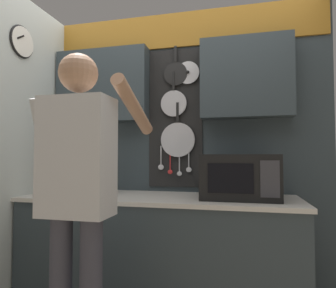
{
  "coord_description": "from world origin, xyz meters",
  "views": [
    {
      "loc": [
        0.6,
        -2.19,
        1.18
      ],
      "look_at": [
        0.02,
        0.22,
        1.29
      ],
      "focal_mm": 32.0,
      "sensor_mm": 36.0,
      "label": 1
    }
  ],
  "objects_px": {
    "knife_block": "(68,181)",
    "person": "(78,181)",
    "utensil_crock": "(105,184)",
    "microwave": "(240,177)"
  },
  "relations": [
    {
      "from": "microwave",
      "to": "person",
      "type": "relative_size",
      "value": 0.3
    },
    {
      "from": "microwave",
      "to": "utensil_crock",
      "type": "height_order",
      "value": "utensil_crock"
    },
    {
      "from": "person",
      "to": "utensil_crock",
      "type": "bearing_deg",
      "value": 103.75
    },
    {
      "from": "knife_block",
      "to": "utensil_crock",
      "type": "xyz_separation_m",
      "value": [
        0.33,
        0.0,
        -0.01
      ]
    },
    {
      "from": "utensil_crock",
      "to": "person",
      "type": "height_order",
      "value": "person"
    },
    {
      "from": "microwave",
      "to": "utensil_crock",
      "type": "distance_m",
      "value": 1.03
    },
    {
      "from": "knife_block",
      "to": "person",
      "type": "bearing_deg",
      "value": -54.13
    },
    {
      "from": "knife_block",
      "to": "person",
      "type": "height_order",
      "value": "person"
    },
    {
      "from": "microwave",
      "to": "person",
      "type": "bearing_deg",
      "value": -141.28
    },
    {
      "from": "knife_block",
      "to": "person",
      "type": "distance_m",
      "value": 0.85
    }
  ]
}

